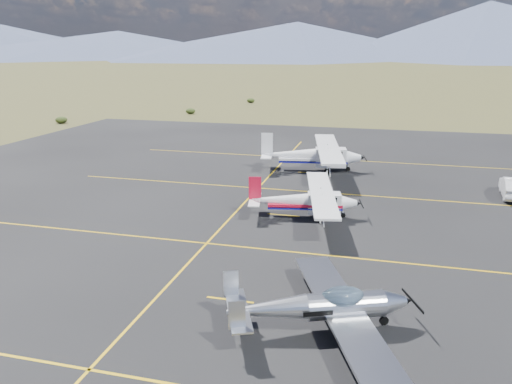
% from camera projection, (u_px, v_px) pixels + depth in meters
% --- Properties ---
extents(ground, '(1600.00, 1600.00, 0.00)m').
position_uv_depth(ground, '(315.00, 272.00, 22.85)').
color(ground, '#383D1C').
rests_on(ground, ground).
extents(apron, '(72.00, 72.00, 0.02)m').
position_uv_depth(apron, '(332.00, 222.00, 29.35)').
color(apron, black).
rests_on(apron, ground).
extents(aircraft_low_wing, '(6.82, 9.06, 2.01)m').
position_uv_depth(aircraft_low_wing, '(324.00, 306.00, 17.90)').
color(aircraft_low_wing, silver).
rests_on(aircraft_low_wing, apron).
extents(aircraft_cessna, '(6.10, 9.80, 2.47)m').
position_uv_depth(aircraft_cessna, '(305.00, 200.00, 29.86)').
color(aircraft_cessna, white).
rests_on(aircraft_cessna, apron).
extents(aircraft_plain, '(7.59, 12.38, 3.12)m').
position_uv_depth(aircraft_plain, '(313.00, 155.00, 41.02)').
color(aircraft_plain, white).
rests_on(aircraft_plain, apron).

